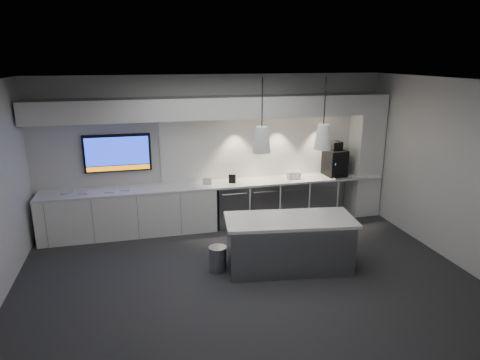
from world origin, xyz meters
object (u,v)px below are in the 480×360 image
object	(u,v)px
island	(289,243)
bin	(218,259)
wall_tv	(117,153)
coffee_machine	(335,162)

from	to	relation	value
island	bin	xyz separation A→B (m)	(-1.13, 0.21, -0.24)
wall_tv	coffee_machine	size ratio (longest dim) A/B	1.73
bin	coffee_machine	world-z (taller)	coffee_machine
wall_tv	bin	distance (m)	2.94
island	wall_tv	bearing A→B (deg)	146.21
wall_tv	coffee_machine	bearing A→B (deg)	-3.21
island	coffee_machine	bearing A→B (deg)	57.55
wall_tv	bin	bearing A→B (deg)	-54.57
coffee_machine	bin	bearing A→B (deg)	-152.03
bin	coffee_machine	distance (m)	3.59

